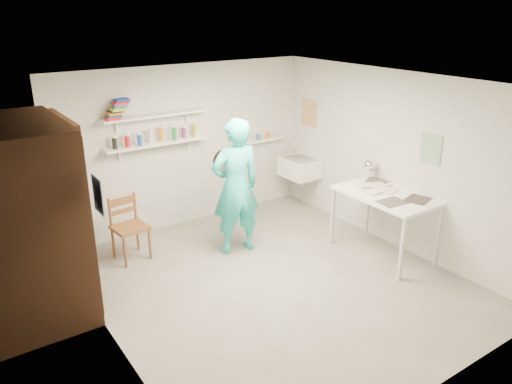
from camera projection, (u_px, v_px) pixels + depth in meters
floor at (274, 282)px, 6.10m from camera, size 4.00×4.50×0.02m
ceiling at (277, 82)px, 5.25m from camera, size 4.00×4.50×0.02m
wall_back at (185, 146)px, 7.42m from camera, size 4.00×0.02×2.40m
wall_front at (447, 272)px, 3.93m from camera, size 4.00×0.02×2.40m
wall_left at (101, 233)px, 4.61m from camera, size 0.02×4.50×2.40m
wall_right at (395, 161)px, 6.74m from camera, size 0.02×4.50×2.40m
doorway_recess at (74, 215)px, 5.50m from camera, size 0.02×0.90×2.00m
corridor_box at (3, 226)px, 5.11m from camera, size 1.40×1.50×2.10m
door_lintel at (63, 121)px, 5.14m from camera, size 0.06×1.05×0.10m
door_jamb_near at (90, 230)px, 5.12m from camera, size 0.06×0.10×2.00m
door_jamb_far at (64, 201)px, 5.90m from camera, size 0.06×0.10×2.00m
shelf_lower at (157, 143)px, 7.00m from camera, size 1.50×0.22×0.03m
shelf_upper at (155, 115)px, 6.86m from camera, size 1.50×0.22×0.03m
ledge_shelf at (263, 140)px, 8.09m from camera, size 0.70×0.14×0.03m
poster_left at (98, 195)px, 4.54m from camera, size 0.01×0.28×0.36m
poster_right_a at (309, 113)px, 7.99m from camera, size 0.01×0.34×0.42m
poster_right_b at (431, 149)px, 6.19m from camera, size 0.01×0.30×0.38m
belfast_sink at (300, 168)px, 8.09m from camera, size 0.48×0.60×0.30m
man at (236, 187)px, 6.56m from camera, size 0.72×0.52×1.85m
wall_clock at (225, 161)px, 6.61m from camera, size 0.33×0.07×0.33m
wooden_chair at (130, 228)px, 6.51m from camera, size 0.46×0.44×0.89m
work_table at (383, 224)px, 6.64m from camera, size 0.78×1.30×0.87m
desk_lamp at (370, 165)px, 6.93m from camera, size 0.16×0.16×0.16m
spray_cans at (157, 136)px, 6.96m from camera, size 1.29×0.06×0.17m
book_stack at (117, 109)px, 6.53m from camera, size 0.34×0.14×0.25m
ledge_pots at (263, 136)px, 8.07m from camera, size 0.48×0.07×0.09m
papers at (386, 193)px, 6.49m from camera, size 0.30×0.22×0.03m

